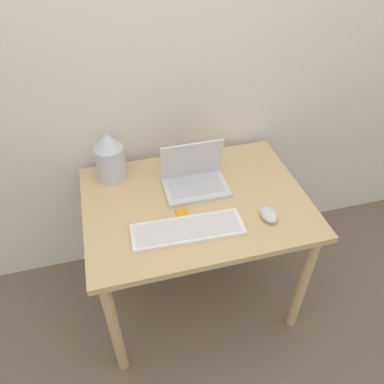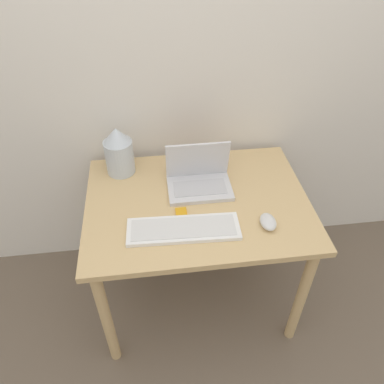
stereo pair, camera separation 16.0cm
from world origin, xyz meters
TOP-DOWN VIEW (x-y plane):
  - ground_plane at (0.00, 0.00)m, footprint 12.00×12.00m
  - wall_back at (0.00, 0.81)m, footprint 6.00×0.05m
  - desk at (0.00, 0.37)m, footprint 1.02×0.75m
  - laptop at (0.02, 0.47)m, footprint 0.30×0.21m
  - keyboard at (-0.08, 0.19)m, footprint 0.48×0.17m
  - mouse at (0.27, 0.18)m, footprint 0.07×0.10m
  - vase at (-0.35, 0.64)m, footprint 0.14×0.14m
  - mp3_player at (-0.08, 0.30)m, footprint 0.05×0.06m

SIDE VIEW (x-z plane):
  - ground_plane at x=0.00m, z-range 0.00..0.00m
  - desk at x=0.00m, z-range 0.26..0.98m
  - mp3_player at x=-0.08m, z-range 0.72..0.73m
  - keyboard at x=-0.08m, z-range 0.72..0.74m
  - mouse at x=0.27m, z-range 0.72..0.76m
  - laptop at x=0.02m, z-range 0.66..0.88m
  - vase at x=-0.35m, z-range 0.72..0.97m
  - wall_back at x=0.00m, z-range 0.00..2.50m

